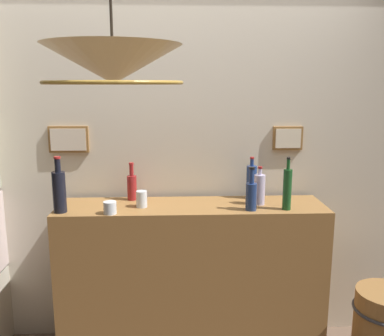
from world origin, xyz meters
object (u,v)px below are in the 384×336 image
liquor_bottle_tequila (251,195)px  glass_tumbler_highball (110,208)px  glass_tumbler_rocks (142,199)px  liquor_bottle_rye (259,189)px  liquor_bottle_scotch (132,186)px  liquor_bottle_bourbon (287,188)px  liquor_bottle_whiskey (59,190)px  liquor_bottle_vodka (251,181)px  pendant_lamp (113,66)px  wooden_barrel (384,331)px

liquor_bottle_tequila → glass_tumbler_highball: size_ratio=3.45×
glass_tumbler_rocks → liquor_bottle_rye: bearing=2.2°
liquor_bottle_scotch → liquor_bottle_bourbon: bearing=-15.0°
liquor_bottle_whiskey → liquor_bottle_vodka: bearing=12.6°
liquor_bottle_scotch → liquor_bottle_tequila: liquor_bottle_tequila is taller
liquor_bottle_tequila → glass_tumbler_rocks: liquor_bottle_tequila is taller
liquor_bottle_tequila → pendant_lamp: 1.19m
liquor_bottle_tequila → liquor_bottle_whiskey: bearing=179.8°
liquor_bottle_scotch → liquor_bottle_tequila: bearing=-19.4°
liquor_bottle_whiskey → glass_tumbler_highball: bearing=-8.5°
wooden_barrel → glass_tumbler_rocks: bearing=172.3°
glass_tumbler_rocks → wooden_barrel: size_ratio=0.19×
liquor_bottle_bourbon → liquor_bottle_tequila: size_ratio=1.22×
liquor_bottle_rye → glass_tumbler_highball: 0.94m
liquor_bottle_scotch → liquor_bottle_vodka: 0.80m
liquor_bottle_scotch → glass_tumbler_highball: (-0.10, -0.30, -0.06)m
liquor_bottle_bourbon → liquor_bottle_whiskey: bearing=180.0°
pendant_lamp → wooden_barrel: bearing=17.9°
liquor_bottle_vodka → glass_tumbler_rocks: (-0.72, -0.18, -0.06)m
glass_tumbler_highball → wooden_barrel: (1.69, -0.07, -0.81)m
glass_tumbler_rocks → glass_tumbler_highball: size_ratio=1.32×
liquor_bottle_scotch → wooden_barrel: bearing=-13.3°
liquor_bottle_bourbon → pendant_lamp: bearing=-146.4°
liquor_bottle_bourbon → glass_tumbler_rocks: size_ratio=3.17×
pendant_lamp → liquor_bottle_rye: bearing=43.1°
pendant_lamp → liquor_bottle_scotch: bearing=92.0°
liquor_bottle_rye → wooden_barrel: size_ratio=0.46×
liquor_bottle_bourbon → liquor_bottle_vodka: size_ratio=1.16×
liquor_bottle_whiskey → liquor_bottle_rye: (1.22, 0.12, -0.03)m
liquor_bottle_whiskey → liquor_bottle_tequila: liquor_bottle_whiskey is taller
liquor_bottle_vodka → glass_tumbler_rocks: bearing=-165.9°
liquor_bottle_vodka → glass_tumbler_highball: bearing=-160.7°
liquor_bottle_rye → glass_tumbler_rocks: size_ratio=2.40×
glass_tumbler_highball → liquor_bottle_bourbon: bearing=2.4°
glass_tumbler_rocks → glass_tumbler_highball: (-0.18, -0.13, -0.01)m
liquor_bottle_vodka → liquor_bottle_tequila: (-0.05, -0.27, -0.02)m
liquor_bottle_whiskey → glass_tumbler_highball: size_ratio=4.37×
liquor_bottle_rye → liquor_bottle_tequila: 0.14m
liquor_bottle_whiskey → liquor_bottle_rye: size_ratio=1.38×
liquor_bottle_scotch → pendant_lamp: bearing=-88.0°
liquor_bottle_rye → wooden_barrel: 1.19m
wooden_barrel → liquor_bottle_rye: bearing=163.1°
liquor_bottle_tequila → liquor_bottle_vodka: bearing=79.5°
liquor_bottle_bourbon → wooden_barrel: liquor_bottle_bourbon is taller
liquor_bottle_whiskey → pendant_lamp: pendant_lamp is taller
pendant_lamp → liquor_bottle_bourbon: bearing=33.6°
liquor_bottle_rye → wooden_barrel: bearing=-16.9°
liquor_bottle_scotch → liquor_bottle_bourbon: (0.97, -0.26, 0.04)m
liquor_bottle_rye → liquor_bottle_bourbon: 0.19m
liquor_bottle_rye → glass_tumbler_highball: size_ratio=3.18×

